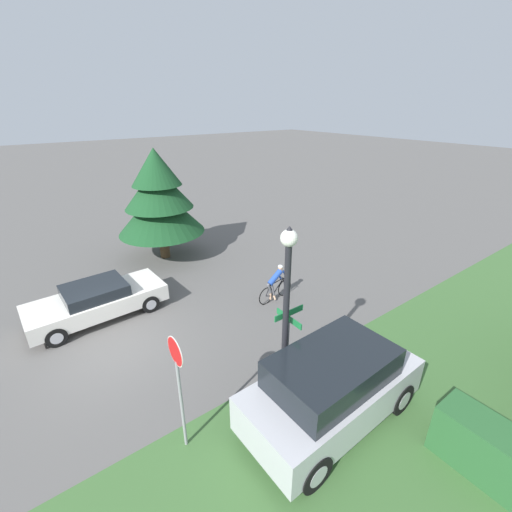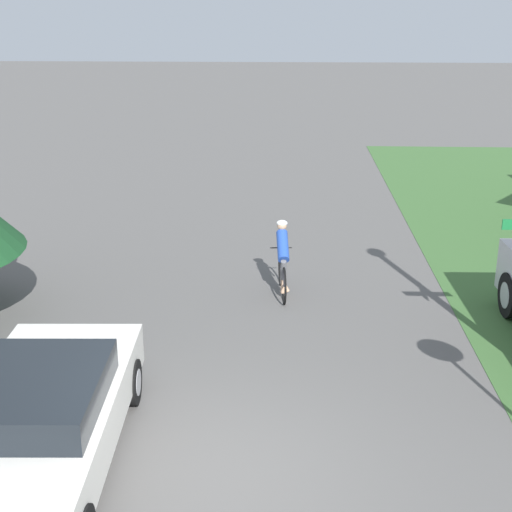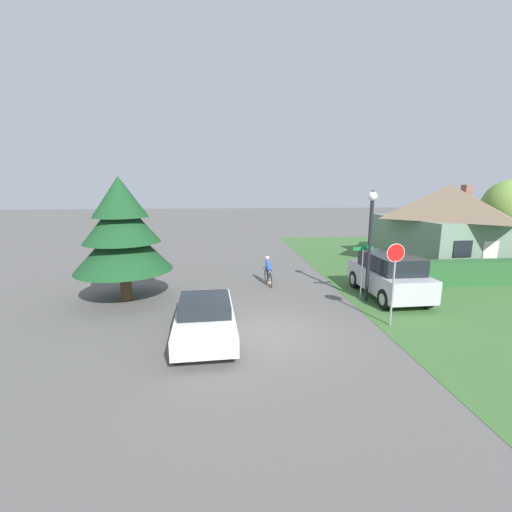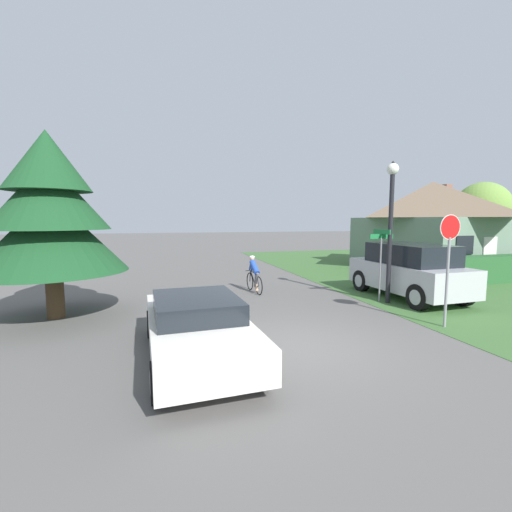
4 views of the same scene
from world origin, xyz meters
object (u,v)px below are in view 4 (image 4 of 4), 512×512
at_px(stop_sign, 449,250).
at_px(sedan_left_lane, 197,326).
at_px(street_name_sign, 381,252).
at_px(conifer_tall_near, 50,212).
at_px(cottage_house, 431,223).
at_px(cyclist, 254,275).
at_px(deciduous_tree_right, 482,211).
at_px(parked_suv_right, 409,271).
at_px(street_lamp, 391,211).

bearing_deg(stop_sign, sedan_left_lane, 0.85).
height_order(street_name_sign, conifer_tall_near, conifer_tall_near).
bearing_deg(cottage_house, street_name_sign, -144.96).
distance_m(cyclist, deciduous_tree_right, 18.93).
relative_size(cyclist, parked_suv_right, 0.38).
bearing_deg(parked_suv_right, stop_sign, 154.24).
bearing_deg(conifer_tall_near, street_lamp, -5.94).
distance_m(cottage_house, cyclist, 12.70).
bearing_deg(parked_suv_right, conifer_tall_near, 85.62).
relative_size(conifer_tall_near, deciduous_tree_right, 0.98).
height_order(parked_suv_right, stop_sign, stop_sign).
bearing_deg(stop_sign, street_name_sign, -92.90).
xyz_separation_m(cyclist, street_lamp, (3.92, -2.94, 2.43)).
relative_size(street_lamp, deciduous_tree_right, 0.88).
bearing_deg(cyclist, conifer_tall_near, 100.99).
relative_size(sedan_left_lane, parked_suv_right, 1.03).
relative_size(cyclist, conifer_tall_near, 0.33).
height_order(sedan_left_lane, deciduous_tree_right, deciduous_tree_right).
bearing_deg(street_lamp, sedan_left_lane, -156.52).
bearing_deg(street_name_sign, parked_suv_right, 9.55).
xyz_separation_m(cottage_house, parked_suv_right, (-6.80, -6.41, -1.62)).
bearing_deg(conifer_tall_near, deciduous_tree_right, 17.46).
xyz_separation_m(cyclist, conifer_tall_near, (-6.48, -1.86, 2.35)).
height_order(street_lamp, deciduous_tree_right, deciduous_tree_right).
bearing_deg(cottage_house, conifer_tall_near, -166.62).
distance_m(sedan_left_lane, street_lamp, 7.77).
bearing_deg(conifer_tall_near, sedan_left_lane, -47.89).
distance_m(street_lamp, street_name_sign, 1.40).
xyz_separation_m(cottage_house, street_name_sign, (-8.15, -6.64, -0.87)).
bearing_deg(cottage_house, cyclist, -165.82).
xyz_separation_m(parked_suv_right, stop_sign, (-1.43, -3.15, 1.06)).
bearing_deg(sedan_left_lane, stop_sign, -90.46).
xyz_separation_m(stop_sign, deciduous_tree_right, (14.13, 11.40, 1.40)).
bearing_deg(deciduous_tree_right, sedan_left_lane, -150.56).
relative_size(cyclist, street_lamp, 0.36).
xyz_separation_m(cyclist, parked_suv_right, (5.12, -2.47, 0.31)).
distance_m(sedan_left_lane, parked_suv_right, 8.67).
xyz_separation_m(cottage_house, sedan_left_lane, (-14.76, -9.82, -1.95)).
height_order(cottage_house, cyclist, cottage_house).
distance_m(stop_sign, street_lamp, 2.89).
bearing_deg(cottage_house, sedan_left_lane, -150.48).
bearing_deg(cyclist, cottage_house, -76.74).
relative_size(sedan_left_lane, deciduous_tree_right, 0.87).
bearing_deg(deciduous_tree_right, stop_sign, -141.10).
height_order(cottage_house, deciduous_tree_right, deciduous_tree_right).
height_order(cottage_house, street_name_sign, cottage_house).
height_order(cyclist, street_name_sign, street_name_sign).
xyz_separation_m(cottage_house, deciduous_tree_right, (5.90, 1.84, 0.83)).
height_order(street_name_sign, deciduous_tree_right, deciduous_tree_right).
bearing_deg(parked_suv_right, cyclist, 62.84).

